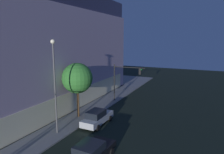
{
  "coord_description": "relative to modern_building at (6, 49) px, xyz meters",
  "views": [
    {
      "loc": [
        -9.52,
        -6.3,
        9.52
      ],
      "look_at": [
        9.04,
        2.46,
        5.74
      ],
      "focal_mm": 33.12,
      "sensor_mm": 36.0,
      "label": 1
    }
  ],
  "objects": [
    {
      "name": "modern_building",
      "position": [
        0.0,
        0.0,
        0.0
      ],
      "size": [
        34.49,
        25.48,
        16.21
      ],
      "color": "#4C4C51",
      "rests_on": "ground"
    },
    {
      "name": "sidewalk_tree",
      "position": [
        -1.87,
        -14.3,
        -3.11
      ],
      "size": [
        3.65,
        3.65,
        6.62
      ],
      "color": "#54381E",
      "rests_on": "sidewalk_corner"
    },
    {
      "name": "street_lamp_sidewalk",
      "position": [
        -6.52,
        -14.91,
        -2.14
      ],
      "size": [
        0.44,
        0.44,
        9.35
      ],
      "color": "#505050",
      "rests_on": "sidewalk_corner"
    },
    {
      "name": "car_silver",
      "position": [
        -2.71,
        -17.4,
        -7.19
      ],
      "size": [
        4.71,
        2.01,
        1.71
      ],
      "color": "#B7BABF",
      "rests_on": "ground"
    },
    {
      "name": "car_black",
      "position": [
        -9.17,
        -20.5,
        -7.24
      ],
      "size": [
        4.66,
        2.38,
        1.57
      ],
      "color": "black",
      "rests_on": "ground"
    },
    {
      "name": "traffic_light_far_corner",
      "position": [
        6.41,
        -16.99,
        -4.06
      ],
      "size": [
        0.56,
        4.75,
        5.6
      ],
      "color": "black",
      "rests_on": "sidewalk_corner"
    }
  ]
}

